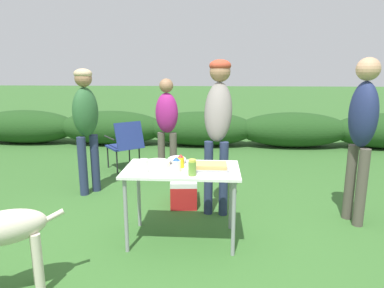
% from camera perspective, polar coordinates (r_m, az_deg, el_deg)
% --- Properties ---
extents(ground_plane, '(60.00, 60.00, 0.00)m').
position_cam_1_polar(ground_plane, '(3.57, -1.64, -15.53)').
color(ground_plane, '#336028').
extents(shrub_hedge, '(14.40, 0.90, 0.75)m').
position_cam_1_polar(shrub_hedge, '(7.53, 1.44, 2.57)').
color(shrub_hedge, '#1E4219').
rests_on(shrub_hedge, ground).
extents(folding_table, '(1.10, 0.64, 0.74)m').
position_cam_1_polar(folding_table, '(3.31, -1.71, -5.34)').
color(folding_table, silver).
rests_on(folding_table, ground).
extents(food_tray, '(0.38, 0.23, 0.06)m').
position_cam_1_polar(food_tray, '(3.25, 2.83, -3.76)').
color(food_tray, '#9E9EA3').
rests_on(food_tray, folding_table).
extents(plate_stack, '(0.26, 0.26, 0.05)m').
position_cam_1_polar(plate_stack, '(3.36, -5.86, -3.30)').
color(plate_stack, white).
rests_on(plate_stack, folding_table).
extents(mixing_bowl, '(0.19, 0.19, 0.07)m').
position_cam_1_polar(mixing_bowl, '(3.47, -2.54, -2.56)').
color(mixing_bowl, silver).
rests_on(mixing_bowl, folding_table).
extents(paper_cup_stack, '(0.08, 0.08, 0.13)m').
position_cam_1_polar(paper_cup_stack, '(3.15, -7.99, -3.69)').
color(paper_cup_stack, white).
rests_on(paper_cup_stack, folding_table).
extents(relish_jar, '(0.07, 0.07, 0.15)m').
position_cam_1_polar(relish_jar, '(3.05, 0.04, -3.96)').
color(relish_jar, olive).
rests_on(relish_jar, folding_table).
extents(mayo_bottle, '(0.08, 0.08, 0.14)m').
position_cam_1_polar(mayo_bottle, '(3.16, -2.63, -3.49)').
color(mayo_bottle, silver).
rests_on(mayo_bottle, folding_table).
extents(mustard_bottle, '(0.07, 0.07, 0.13)m').
position_cam_1_polar(mustard_bottle, '(3.29, -1.89, -2.90)').
color(mustard_bottle, yellow).
rests_on(mustard_bottle, folding_table).
extents(standing_person_in_olive_jacket, '(0.37, 0.51, 1.78)m').
position_cam_1_polar(standing_person_in_olive_jacket, '(3.94, 4.40, 5.00)').
color(standing_person_in_olive_jacket, '#232D4C').
rests_on(standing_person_in_olive_jacket, ground).
extents(standing_person_in_dark_puffer, '(0.42, 0.44, 1.67)m').
position_cam_1_polar(standing_person_in_dark_puffer, '(4.72, -17.28, 4.26)').
color(standing_person_in_dark_puffer, '#232D4C').
rests_on(standing_person_in_dark_puffer, ground).
extents(standing_person_in_red_jacket, '(0.37, 0.28, 1.53)m').
position_cam_1_polar(standing_person_in_red_jacket, '(5.08, -4.22, 3.97)').
color(standing_person_in_red_jacket, '#4C473D').
rests_on(standing_person_in_red_jacket, ground).
extents(standing_person_in_gray_fleece, '(0.33, 0.40, 1.79)m').
position_cam_1_polar(standing_person_in_gray_fleece, '(4.02, 26.50, 2.89)').
color(standing_person_in_gray_fleece, '#4C473D').
rests_on(standing_person_in_gray_fleece, ground).
extents(camp_chair_green_behind_table, '(0.73, 0.75, 0.83)m').
position_cam_1_polar(camp_chair_green_behind_table, '(5.77, -11.03, 0.19)').
color(camp_chair_green_behind_table, navy).
rests_on(camp_chair_green_behind_table, ground).
extents(cooler_box, '(0.35, 0.50, 0.34)m').
position_cam_1_polar(cooler_box, '(4.35, -1.35, -7.77)').
color(cooler_box, '#B21E1E').
rests_on(cooler_box, ground).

